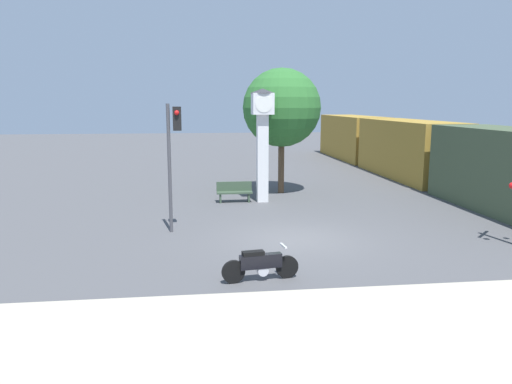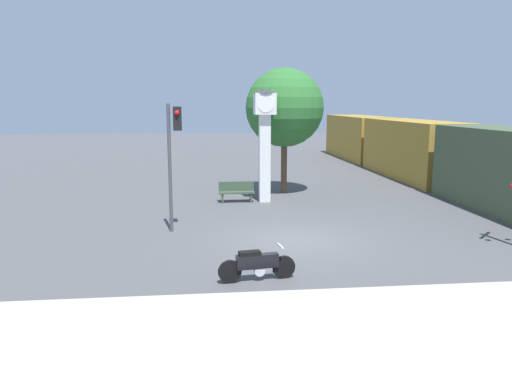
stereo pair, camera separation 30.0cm
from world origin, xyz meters
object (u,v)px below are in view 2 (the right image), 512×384
at_px(street_tree, 285,108).
at_px(bench, 237,191).
at_px(motorcycle, 257,264).
at_px(freight_train, 413,149).
at_px(clock_tower, 265,128).
at_px(traffic_light, 173,145).

height_order(street_tree, bench, street_tree).
bearing_deg(motorcycle, freight_train, 47.40).
bearing_deg(freight_train, motorcycle, -123.89).
height_order(clock_tower, freight_train, clock_tower).
bearing_deg(freight_train, bench, -149.40).
distance_m(clock_tower, traffic_light, 6.27).
distance_m(traffic_light, bench, 6.14).
xyz_separation_m(freight_train, bench, (-11.07, -6.55, -1.21)).
bearing_deg(motorcycle, traffic_light, 105.12).
bearing_deg(street_tree, motorcycle, -102.31).
height_order(traffic_light, street_tree, street_tree).
height_order(motorcycle, freight_train, freight_train).
bearing_deg(traffic_light, street_tree, 55.02).
distance_m(freight_train, bench, 12.92).
bearing_deg(street_tree, clock_tower, -120.35).
relative_size(motorcycle, bench, 1.24).
height_order(clock_tower, traffic_light, clock_tower).
xyz_separation_m(freight_train, traffic_light, (-13.55, -11.56, 1.32)).
distance_m(clock_tower, bench, 3.11).
xyz_separation_m(traffic_light, bench, (2.47, 5.02, -2.53)).
xyz_separation_m(motorcycle, traffic_light, (-2.29, 5.19, 2.60)).
relative_size(freight_train, bench, 19.58).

